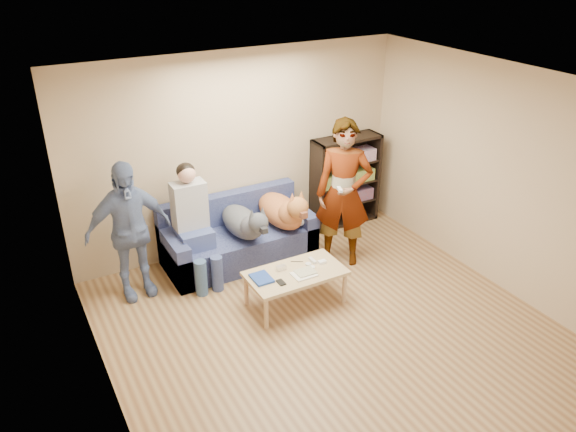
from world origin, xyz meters
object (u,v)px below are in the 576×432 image
sofa (238,239)px  dog_gray (245,223)px  dog_tan (283,211)px  bookshelf (345,179)px  person_standing_right (344,194)px  notebook_blue (262,278)px  coffee_table (296,275)px  person_seated (193,220)px  person_standing_left (129,231)px  camera_silver (281,268)px

sofa → dog_gray: size_ratio=1.54×
dog_tan → bookshelf: (1.24, 0.44, 0.03)m
person_standing_right → notebook_blue: size_ratio=7.25×
dog_tan → coffee_table: dog_tan is taller
sofa → person_seated: bearing=-168.3°
sofa → person_seated: person_seated is taller
person_standing_left → person_standing_right: bearing=-14.9°
person_standing_right → dog_gray: (-1.15, 0.45, -0.32)m
person_standing_left → bookshelf: 3.21m
coffee_table → bookshelf: (1.64, 1.47, 0.31)m
person_standing_right → person_seated: bearing=-159.1°
notebook_blue → person_standing_right: bearing=20.1°
dog_gray → bookshelf: size_ratio=0.95×
person_seated → dog_tan: 1.18m
sofa → camera_silver: bearing=-87.9°
camera_silver → sofa: size_ratio=0.06×
dog_tan → bookshelf: bearing=19.6°
camera_silver → person_seated: size_ratio=0.07×
notebook_blue → person_seated: 1.17m
dog_tan → person_seated: bearing=176.1°
sofa → bookshelf: bearing=7.4°
bookshelf → person_standing_left: bearing=-173.0°
bookshelf → person_seated: bearing=-171.5°
camera_silver → bookshelf: size_ratio=0.08×
sofa → dog_tan: dog_tan is taller
person_standing_left → notebook_blue: bearing=-45.4°
person_standing_right → dog_gray: size_ratio=1.52×
notebook_blue → person_seated: size_ratio=0.18×
notebook_blue → dog_tan: bearing=50.6°
person_standing_left → person_seated: person_standing_left is taller
camera_silver → bookshelf: bearing=37.5°
camera_silver → person_standing_right: bearing=21.6°
person_standing_left → camera_silver: 1.76m
camera_silver → sofa: sofa is taller
sofa → dog_tan: bearing=-20.1°
person_standing_right → coffee_table: bearing=-112.5°
sofa → person_standing_right: bearing=-30.2°
camera_silver → person_seated: (-0.65, 0.99, 0.33)m
person_seated → bookshelf: bearing=8.5°
dog_tan → coffee_table: size_ratio=1.07×
notebook_blue → bookshelf: size_ratio=0.20×
notebook_blue → coffee_table: size_ratio=0.24×
camera_silver → person_standing_left: bearing=146.0°
person_standing_right → notebook_blue: bearing=-121.8°
person_standing_right → coffee_table: 1.28m
camera_silver → person_seated: person_seated is taller
person_standing_left → dog_tan: (1.94, -0.05, -0.18)m
person_seated → dog_tan: size_ratio=1.25×
dog_gray → sofa: bearing=92.2°
camera_silver → sofa: bearing=92.1°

